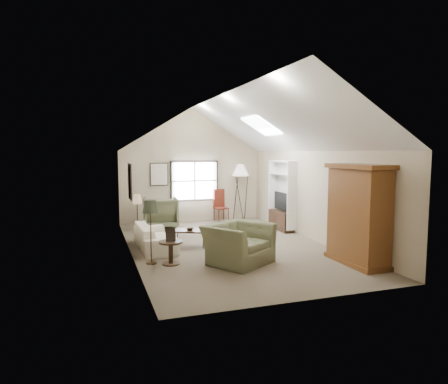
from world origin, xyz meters
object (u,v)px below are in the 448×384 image
object	(u,v)px
armoire	(358,215)
armchair_far	(161,213)
coffee_table	(190,239)
side_chair	(221,205)
side_table	(171,253)
sofa	(155,237)
armchair_near	(238,244)

from	to	relation	value
armoire	armchair_far	xyz separation A→B (m)	(-3.44, 5.52, -0.60)
coffee_table	side_chair	bearing A→B (deg)	59.93
armchair_far	side_table	world-z (taller)	armchair_far
sofa	coffee_table	size ratio (longest dim) A/B	2.37
sofa	coffee_table	bearing A→B (deg)	-101.97
sofa	armchair_near	world-z (taller)	armchair_near
armchair_near	armchair_far	world-z (taller)	armchair_far
armoire	armchair_far	distance (m)	6.53
armchair_near	coffee_table	distance (m)	1.94
sofa	armchair_far	size ratio (longest dim) A/B	1.89
armoire	armchair_far	world-z (taller)	armoire
armchair_near	side_table	size ratio (longest dim) A/B	2.58
armchair_far	side_chair	distance (m)	2.34
coffee_table	side_table	bearing A→B (deg)	-118.78
sofa	side_chair	size ratio (longest dim) A/B	1.83
armoire	armchair_near	size ratio (longest dim) A/B	1.63
armchair_far	coffee_table	xyz separation A→B (m)	(0.28, -2.85, -0.28)
armchair_near	coffee_table	world-z (taller)	armchair_near
armoire	coffee_table	world-z (taller)	armoire
sofa	side_chair	distance (m)	4.35
armoire	sofa	xyz separation A→B (m)	(-4.04, 2.84, -0.80)
sofa	armchair_far	xyz separation A→B (m)	(0.61, 2.68, 0.20)
armchair_near	side_chair	xyz separation A→B (m)	(1.32, 5.23, 0.13)
armoire	coffee_table	bearing A→B (deg)	139.73
armchair_near	armchair_far	xyz separation A→B (m)	(-0.94, 4.66, 0.06)
sofa	armchair_far	distance (m)	2.76
armchair_far	side_chair	xyz separation A→B (m)	(2.27, 0.58, 0.07)
armchair_near	armchair_far	size ratio (longest dim) A/B	1.22
armchair_near	armchair_far	distance (m)	4.75
armchair_near	side_chair	size ratio (longest dim) A/B	1.18
coffee_table	side_table	distance (m)	1.63
side_chair	coffee_table	bearing A→B (deg)	-127.72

